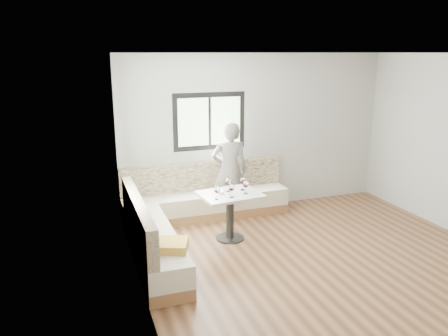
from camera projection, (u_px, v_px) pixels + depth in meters
The scene contains 10 objects.
room at pixel (326, 163), 5.66m from camera, with size 5.01×5.01×2.81m.
banquette at pixel (185, 215), 6.87m from camera, with size 2.90×2.80×0.95m.
table at pixel (230, 205), 6.65m from camera, with size 0.97×0.79×0.74m.
person at pixel (230, 171), 7.46m from camera, with size 0.62×0.41×1.70m, color #66615D.
olive_ramekin at pixel (221, 192), 6.59m from camera, with size 0.09×0.09×0.04m.
wine_glass_a at pixel (217, 190), 6.30m from camera, with size 0.09×0.09×0.21m.
wine_glass_b at pixel (232, 188), 6.39m from camera, with size 0.09×0.09×0.21m.
wine_glass_c at pixel (246, 185), 6.55m from camera, with size 0.09×0.09×0.21m.
wine_glass_d at pixel (228, 182), 6.67m from camera, with size 0.09×0.09×0.21m.
wine_glass_e at pixel (243, 181), 6.73m from camera, with size 0.09×0.09×0.21m.
Camera 1 is at (-3.14, -4.66, 2.81)m, focal length 35.00 mm.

